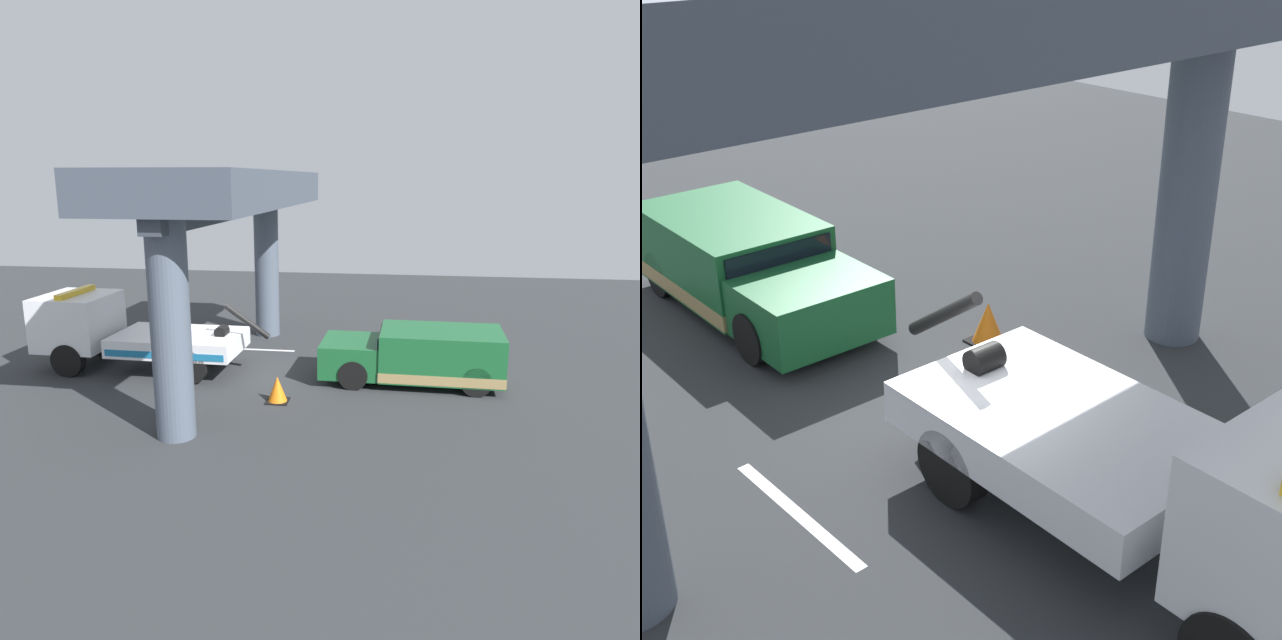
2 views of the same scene
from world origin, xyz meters
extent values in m
cube|color=#2D3033|center=(0.00, 0.00, -0.05)|extent=(60.00, 40.00, 0.10)
cube|color=silver|center=(-6.00, -2.57, 0.00)|extent=(2.60, 0.16, 0.01)
cube|color=silver|center=(0.00, -2.57, 0.00)|extent=(2.60, 0.16, 0.01)
cube|color=silver|center=(6.00, -2.57, 0.00)|extent=(2.60, 0.16, 0.01)
cube|color=white|center=(1.82, 0.02, 0.93)|extent=(3.89, 2.48, 0.55)
cube|color=white|center=(5.15, -0.05, 1.48)|extent=(2.10, 2.35, 1.65)
cube|color=black|center=(5.76, -0.06, 1.84)|extent=(0.11, 2.21, 0.66)
cube|color=#196B9E|center=(1.85, 1.23, 0.84)|extent=(3.65, 0.10, 0.20)
cylinder|color=black|center=(-0.37, 0.07, 1.66)|extent=(1.42, 0.21, 1.07)
cylinder|color=black|center=(0.44, 0.05, 1.32)|extent=(0.37, 0.46, 0.36)
cube|color=yellow|center=(5.15, -0.05, 2.38)|extent=(0.28, 1.92, 0.16)
cylinder|color=black|center=(4.97, 1.00, 0.50)|extent=(1.01, 0.34, 1.00)
cylinder|color=black|center=(4.93, -1.08, 0.50)|extent=(1.01, 0.34, 1.00)
cylinder|color=black|center=(1.08, 1.08, 0.50)|extent=(1.01, 0.34, 1.00)
cylinder|color=black|center=(1.03, -1.00, 0.50)|extent=(1.01, 0.34, 1.00)
cube|color=#195B2D|center=(-6.11, 0.01, 0.91)|extent=(3.50, 2.27, 1.35)
cube|color=#195B2D|center=(-3.52, -0.04, 0.71)|extent=(1.77, 2.15, 0.95)
cube|color=black|center=(-4.36, -0.02, 1.20)|extent=(0.10, 1.94, 0.59)
cube|color=#9E8451|center=(-6.11, 0.01, 0.41)|extent=(3.52, 2.29, 0.28)
cylinder|color=black|center=(-3.64, 0.92, 0.42)|extent=(0.85, 0.30, 0.84)
cylinder|color=black|center=(-3.69, -1.00, 0.42)|extent=(0.85, 0.30, 0.84)
cylinder|color=black|center=(-7.04, 0.99, 0.42)|extent=(0.85, 0.30, 0.84)
cylinder|color=black|center=(-7.08, -0.93, 0.42)|extent=(0.85, 0.30, 0.84)
cylinder|color=#4C5666|center=(0.13, 4.65, 2.52)|extent=(0.90, 0.90, 5.05)
cylinder|color=#4C5666|center=(0.13, -4.65, 2.52)|extent=(0.90, 0.90, 5.05)
cube|color=#414956|center=(0.13, 0.00, 5.54)|extent=(3.60, 11.30, 1.00)
cube|color=#353C47|center=(0.13, 0.00, 4.87)|extent=(0.50, 10.90, 0.36)
cone|color=orange|center=(-1.73, 2.18, 0.35)|extent=(0.54, 0.54, 0.71)
cube|color=black|center=(-1.73, 2.18, 0.01)|extent=(0.59, 0.59, 0.03)
camera|label=1|loc=(-5.01, 16.84, 5.83)|focal=33.30mm
camera|label=2|loc=(7.61, -6.76, 6.67)|focal=49.63mm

